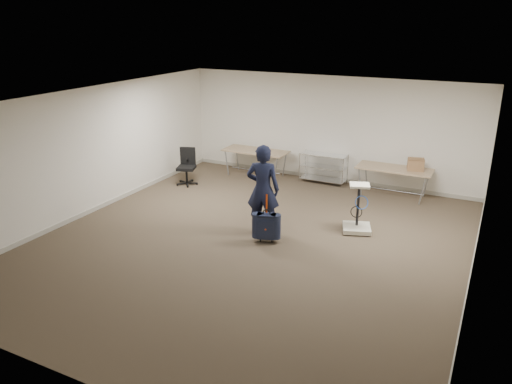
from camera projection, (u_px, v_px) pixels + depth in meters
The scene contains 10 objects.
ground at pixel (252, 242), 9.88m from camera, with size 9.00×9.00×0.00m, color #4A3D2D.
room_shell at pixel (280, 216), 11.03m from camera, with size 8.00×9.00×9.00m.
folding_table_left at pixel (256, 152), 13.79m from camera, with size 1.80×0.75×0.73m.
folding_table_right at pixel (394, 170), 12.18m from camera, with size 1.80×0.75×0.73m.
wire_shelf at pixel (323, 167), 13.28m from camera, with size 1.22×0.47×0.80m.
person at pixel (263, 189), 10.07m from camera, with size 0.68×0.44×1.86m, color black.
suitcase at pixel (266, 226), 9.78m from camera, with size 0.41×0.31×1.00m.
office_chair at pixel (187, 173), 13.22m from camera, with size 0.58×0.59×0.96m.
equipment_cart at pixel (357, 219), 10.31m from camera, with size 0.71×0.71×1.03m.
cardboard_box at pixel (416, 164), 11.96m from camera, with size 0.38×0.28×0.28m, color #997D47.
Camera 1 is at (4.10, -8.00, 4.23)m, focal length 35.00 mm.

